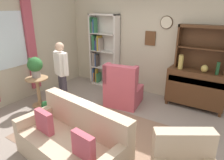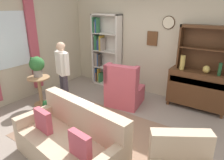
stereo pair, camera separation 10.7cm
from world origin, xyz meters
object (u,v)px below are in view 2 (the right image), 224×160
object	(u,v)px
vase_tall	(182,63)
plant_stand	(40,88)
person_reading	(63,70)
couch_floral	(71,143)
bottle_wine	(220,69)
potted_plant_small	(47,105)
sideboard_hutch	(206,42)
bookshelf	(104,51)
vase_round	(206,69)
wingback_chair	(124,90)
potted_plant_large	(37,65)
sideboard	(198,88)

from	to	relation	value
vase_tall	plant_stand	size ratio (longest dim) A/B	0.45
plant_stand	person_reading	bearing A→B (deg)	27.55
couch_floral	bottle_wine	bearing A→B (deg)	60.96
potted_plant_small	sideboard_hutch	bearing A→B (deg)	38.26
bookshelf	vase_tall	world-z (taller)	bookshelf
vase_round	couch_floral	xyz separation A→B (m)	(-1.31, -2.85, -0.69)
sideboard_hutch	vase_round	distance (m)	0.60
wingback_chair	potted_plant_large	bearing A→B (deg)	-147.47
potted_plant_large	sideboard_hutch	bearing A→B (deg)	32.14
bookshelf	sideboard_hutch	size ratio (longest dim) A/B	1.91
sideboard	vase_tall	bearing A→B (deg)	-168.37
wingback_chair	vase_tall	bearing A→B (deg)	33.57
plant_stand	couch_floral	bearing A→B (deg)	-25.53
potted_plant_large	bookshelf	bearing A→B (deg)	76.37
sideboard_hutch	plant_stand	distance (m)	3.95
bottle_wine	potted_plant_small	xyz separation A→B (m)	(-3.19, -2.01, -0.90)
sideboard_hutch	potted_plant_large	xyz separation A→B (m)	(-3.23, -2.03, -0.56)
person_reading	vase_round	bearing A→B (deg)	30.23
sideboard_hutch	vase_tall	distance (m)	0.64
potted_plant_small	bottle_wine	bearing A→B (deg)	32.21
vase_round	person_reading	xyz separation A→B (m)	(-2.76, -1.61, -0.10)
plant_stand	potted_plant_large	size ratio (longest dim) A/B	1.49
vase_tall	plant_stand	bearing A→B (deg)	-146.00
sideboard	sideboard_hutch	world-z (taller)	sideboard_hutch
vase_tall	potted_plant_small	world-z (taller)	vase_tall
couch_floral	bookshelf	bearing A→B (deg)	117.56
vase_tall	potted_plant_large	size ratio (longest dim) A/B	0.68
sideboard	person_reading	xyz separation A→B (m)	(-2.63, -1.68, 0.40)
vase_round	bookshelf	bearing A→B (deg)	176.97
couch_floral	person_reading	xyz separation A→B (m)	(-1.45, 1.24, 0.59)
vase_tall	potted_plant_small	distance (m)	3.27
wingback_chair	person_reading	world-z (taller)	person_reading
wingback_chair	bookshelf	bearing A→B (deg)	144.02
bookshelf	sideboard_hutch	bearing A→B (deg)	0.50
potted_plant_large	potted_plant_small	size ratio (longest dim) A/B	1.81
vase_round	potted_plant_large	xyz separation A→B (m)	(-3.36, -1.85, -0.01)
sideboard	vase_tall	distance (m)	0.70
wingback_chair	potted_plant_small	size ratio (longest dim) A/B	3.94
vase_round	wingback_chair	bearing A→B (deg)	-155.28
potted_plant_large	person_reading	distance (m)	0.66
sideboard_hutch	couch_floral	bearing A→B (deg)	-111.30
vase_tall	sideboard_hutch	bearing A→B (deg)	25.89
sideboard_hutch	bottle_wine	world-z (taller)	sideboard_hutch
sideboard_hutch	potted_plant_small	xyz separation A→B (m)	(-2.80, -2.20, -1.40)
couch_floral	plant_stand	xyz separation A→B (m)	(-2.00, 0.95, 0.13)
potted_plant_small	bookshelf	bearing A→B (deg)	88.66
couch_floral	plant_stand	world-z (taller)	couch_floral
sideboard_hutch	person_reading	xyz separation A→B (m)	(-2.63, -1.78, -0.65)
sideboard	bottle_wine	world-z (taller)	bottle_wine
vase_tall	couch_floral	xyz separation A→B (m)	(-0.79, -2.83, -0.77)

